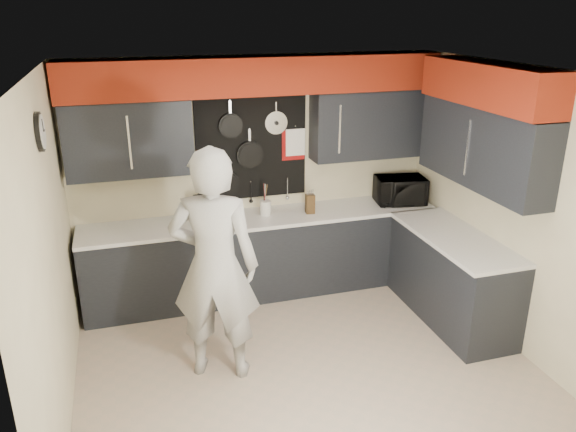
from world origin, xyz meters
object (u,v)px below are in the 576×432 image
object	(u,v)px
utensil_crock	(266,208)
coffee_maker	(204,208)
person	(215,266)
microwave	(400,190)
knife_block	(310,204)

from	to	relation	value
utensil_crock	coffee_maker	distance (m)	0.68
utensil_crock	coffee_maker	bearing A→B (deg)	-177.17
person	utensil_crock	bearing A→B (deg)	-100.25
utensil_crock	coffee_maker	xyz separation A→B (m)	(-0.68, -0.03, 0.07)
microwave	coffee_maker	world-z (taller)	microwave
knife_block	utensil_crock	distance (m)	0.49
microwave	person	size ratio (longest dim) A/B	0.27
coffee_maker	utensil_crock	bearing A→B (deg)	-8.19
microwave	utensil_crock	size ratio (longest dim) A/B	3.50
coffee_maker	person	distance (m)	1.34
microwave	knife_block	bearing A→B (deg)	-169.33
microwave	knife_block	world-z (taller)	microwave
knife_block	person	distance (m)	1.81
microwave	coffee_maker	xyz separation A→B (m)	(-2.26, 0.03, -0.00)
person	microwave	bearing A→B (deg)	-131.41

